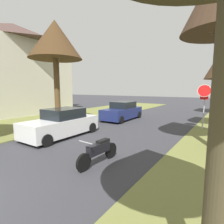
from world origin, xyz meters
TOP-DOWN VIEW (x-y plane):
  - stop_sign_far at (4.17, 12.54)m, footprint 0.82×0.73m
  - street_tree_left_mid_a at (-5.74, 8.85)m, footprint 4.02×4.02m
  - parked_sedan_white at (-2.24, 6.29)m, footprint 2.02×4.44m
  - parked_sedan_navy at (-2.24, 12.96)m, footprint 2.02×4.44m
  - parked_motorcycle at (1.85, 4.51)m, footprint 0.60×2.05m
  - house_backdrop_left at (-13.76, 9.96)m, footprint 7.01×10.74m

SIDE VIEW (x-z plane):
  - parked_motorcycle at x=1.85m, z-range 0.00..0.97m
  - parked_sedan_white at x=-2.24m, z-range -0.06..1.51m
  - parked_sedan_navy at x=-2.24m, z-range -0.06..1.51m
  - stop_sign_far at x=4.17m, z-range 0.69..3.60m
  - house_backdrop_left at x=-13.76m, z-range 0.13..9.56m
  - street_tree_left_mid_a at x=-5.74m, z-range 2.42..10.19m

